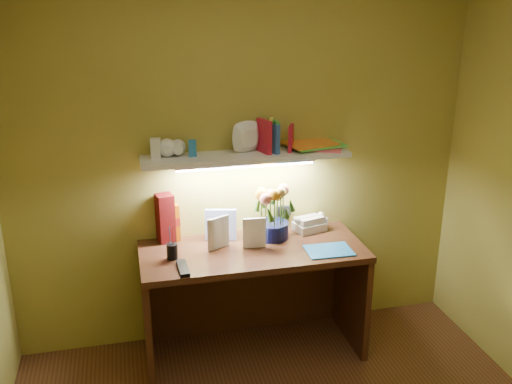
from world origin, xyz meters
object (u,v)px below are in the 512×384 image
telephone (309,222)px  desk_clock (321,224)px  flower_bouquet (272,211)px  whisky_bottle (171,218)px  desk (253,301)px

telephone → desk_clock: (0.09, -0.00, -0.02)m
flower_bouquet → telephone: bearing=11.9°
flower_bouquet → whisky_bottle: 0.65m
desk → desk_clock: 0.69m
whisky_bottle → telephone: bearing=-3.3°
telephone → desk: bearing=-170.6°
flower_bouquet → telephone: size_ratio=1.94×
desk_clock → flower_bouquet: bearing=-151.0°
desk → flower_bouquet: size_ratio=3.76×
desk → desk_clock: size_ratio=16.50×
whisky_bottle → desk: bearing=-27.4°
desk_clock → whisky_bottle: (-0.99, 0.06, 0.11)m
telephone → desk_clock: telephone is taller
telephone → desk_clock: size_ratio=2.27×
desk → whisky_bottle: 0.75m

